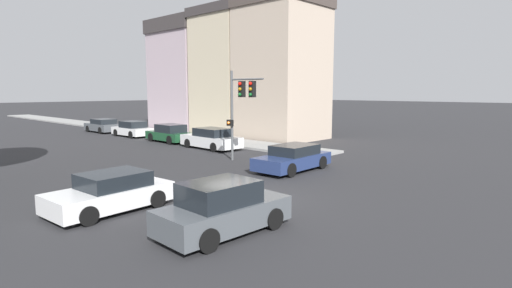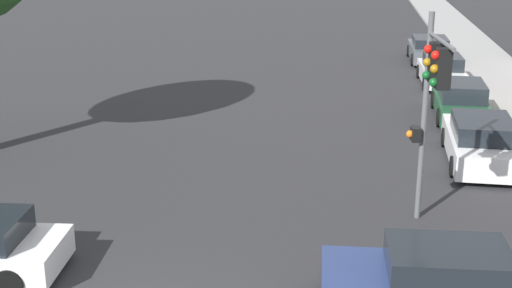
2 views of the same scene
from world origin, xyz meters
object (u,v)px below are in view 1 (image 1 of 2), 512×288
at_px(crossing_car_1, 111,193).
at_px(crossing_car_2, 293,158).
at_px(crossing_car_0, 223,209).
at_px(parked_car_0, 211,139).
at_px(parked_car_3, 103,126).
at_px(parked_car_2, 132,129).
at_px(parked_car_1, 170,134).
at_px(traffic_signal, 241,99).

relative_size(crossing_car_1, crossing_car_2, 0.92).
relative_size(crossing_car_0, parked_car_0, 0.82).
bearing_deg(parked_car_3, crossing_car_0, 159.64).
bearing_deg(parked_car_0, parked_car_2, 1.50).
bearing_deg(parked_car_3, crossing_car_2, 174.58).
bearing_deg(parked_car_2, crossing_car_2, 172.42).
relative_size(crossing_car_0, parked_car_1, 0.90).
distance_m(parked_car_0, parked_car_2, 10.96).
distance_m(parked_car_1, parked_car_2, 5.74).
bearing_deg(parked_car_0, crossing_car_2, 167.97).
xyz_separation_m(crossing_car_0, parked_car_0, (10.88, 13.17, -0.02)).
height_order(traffic_signal, crossing_car_2, traffic_signal).
distance_m(crossing_car_0, parked_car_0, 17.08).
relative_size(parked_car_0, parked_car_2, 1.16).
height_order(crossing_car_0, parked_car_2, crossing_car_0).
bearing_deg(traffic_signal, parked_car_0, -119.43).
height_order(crossing_car_1, crossing_car_2, crossing_car_2).
height_order(parked_car_1, parked_car_2, parked_car_1).
relative_size(parked_car_0, parked_car_1, 1.09).
relative_size(traffic_signal, parked_car_3, 1.21).
distance_m(crossing_car_0, crossing_car_2, 9.53).
bearing_deg(traffic_signal, parked_car_3, -102.51).
relative_size(crossing_car_2, parked_car_3, 1.04).
relative_size(parked_car_0, parked_car_3, 1.13).
bearing_deg(parked_car_1, crossing_car_2, 172.18).
bearing_deg(crossing_car_0, parked_car_0, 52.60).
bearing_deg(crossing_car_1, parked_car_0, -147.02).
bearing_deg(crossing_car_1, parked_car_3, -118.93).
bearing_deg(crossing_car_2, parked_car_0, -106.13).
bearing_deg(parked_car_1, crossing_car_0, 150.94).
bearing_deg(parked_car_1, traffic_signal, 168.97).
xyz_separation_m(traffic_signal, crossing_car_1, (-9.74, -3.54, -2.95)).
relative_size(crossing_car_1, parked_car_0, 0.85).
distance_m(crossing_car_2, parked_car_2, 20.14).
bearing_deg(traffic_signal, crossing_car_1, 13.79).
xyz_separation_m(traffic_signal, crossing_car_0, (-8.63, -7.92, -2.86)).
bearing_deg(parked_car_3, parked_car_1, -179.97).
distance_m(crossing_car_0, parked_car_1, 21.45).
xyz_separation_m(crossing_car_2, parked_car_3, (2.44, 25.53, 0.00)).
xyz_separation_m(crossing_car_0, crossing_car_2, (8.59, 4.13, -0.07)).
xyz_separation_m(crossing_car_1, parked_car_0, (12.00, 8.80, 0.07)).
height_order(parked_car_1, parked_car_3, parked_car_1).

